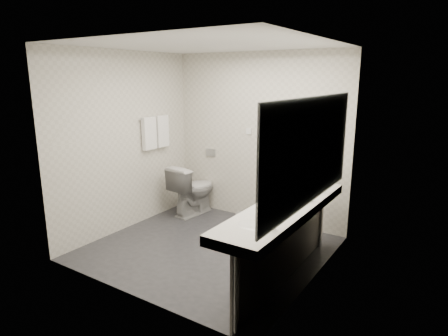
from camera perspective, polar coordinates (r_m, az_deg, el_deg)
The scene contains 31 objects.
floor at distance 5.04m, azimuth -2.41°, elevation -11.81°, with size 2.80×2.80×0.00m, color #28282D.
ceiling at distance 4.57m, azimuth -2.74°, elevation 17.84°, with size 2.80×2.80×0.00m, color silver.
wall_back at distance 5.73m, azimuth 5.04°, elevation 4.39°, with size 2.80×2.80×0.00m, color beige.
wall_front at distance 3.69m, azimuth -14.38°, elevation -1.09°, with size 2.80×2.80×0.00m, color beige.
wall_left at distance 5.57m, azimuth -14.40°, elevation 3.74°, with size 2.60×2.60×0.00m, color beige.
wall_right at distance 4.01m, azimuth 13.93°, elevation 0.09°, with size 2.60×2.60×0.00m, color beige.
vanity_counter at distance 4.05m, azimuth 8.94°, elevation -6.17°, with size 0.55×2.20×0.10m, color silver.
vanity_panel at distance 4.21m, azimuth 9.04°, elevation -11.69°, with size 0.03×2.15×0.75m, color gray.
vanity_post_near at distance 3.38m, azimuth 1.87°, elevation -18.29°, with size 0.06×0.06×0.75m, color silver.
vanity_post_far at distance 5.09m, azimuth 14.20°, elevation -7.36°, with size 0.06×0.06×0.75m, color silver.
mirror at distance 3.79m, azimuth 12.88°, elevation 2.47°, with size 0.02×2.20×1.05m, color #B2BCC6.
basin_near at distance 3.49m, azimuth 4.51°, elevation -8.70°, with size 0.40×0.31×0.05m, color white.
basin_far at distance 4.62m, azimuth 12.29°, elevation -3.41°, with size 0.40×0.31×0.05m, color white.
faucet_near at distance 3.38m, azimuth 7.46°, elevation -7.93°, with size 0.04×0.04×0.15m, color silver.
faucet_far at distance 4.53m, azimuth 14.65°, elevation -2.68°, with size 0.04×0.04×0.15m, color silver.
soap_bottle_a at distance 4.14m, azimuth 10.10°, elevation -4.40°, with size 0.04×0.04×0.09m, color beige.
soap_bottle_c at distance 4.02m, azimuth 8.69°, elevation -4.74°, with size 0.04×0.04×0.11m, color beige.
glass_left at distance 4.16m, azimuth 11.70°, elevation -4.33°, with size 0.05×0.05×0.10m, color silver.
glass_right at distance 4.20m, azimuth 12.71°, elevation -4.20°, with size 0.05×0.05×0.10m, color silver.
toilet at distance 6.12m, azimuth -4.63°, elevation -3.18°, with size 0.45×0.79×0.80m, color white.
flush_plate at distance 6.21m, azimuth -2.02°, elevation 2.32°, with size 0.18×0.02×0.12m, color #B2B5BA.
pedal_bin at distance 5.40m, azimuth 2.77°, elevation -8.36°, with size 0.20×0.20×0.29m, color #B2B5BA.
bin_lid at distance 5.35m, azimuth 2.78°, elevation -6.87°, with size 0.20×0.20×0.01m, color #B2B5BA.
towel_rail at distance 5.87m, azimuth -10.27°, elevation 7.39°, with size 0.02×0.02×0.62m, color silver.
towel_near at distance 5.79m, azimuth -11.06°, elevation 5.08°, with size 0.07×0.24×0.48m, color white.
towel_far at distance 5.99m, azimuth -9.20°, elevation 5.43°, with size 0.07×0.24×0.48m, color white.
dryer_cradle at distance 5.56m, azimuth 7.23°, elevation 6.65°, with size 0.10×0.04×0.14m, color gray.
dryer_barrel at distance 5.50m, azimuth 6.91°, elevation 6.89°, with size 0.08×0.08×0.14m, color gray.
dryer_cord at distance 5.58m, azimuth 7.08°, elevation 4.09°, with size 0.02×0.02×0.35m, color black.
switch_plate_a at distance 5.78m, azimuth 3.68°, elevation 5.48°, with size 0.09×0.02×0.09m, color white.
switch_plate_b at distance 5.47m, azimuth 10.10°, elevation 4.85°, with size 0.09×0.02×0.09m, color white.
Camera 1 is at (2.66, -3.70, 2.15)m, focal length 30.77 mm.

